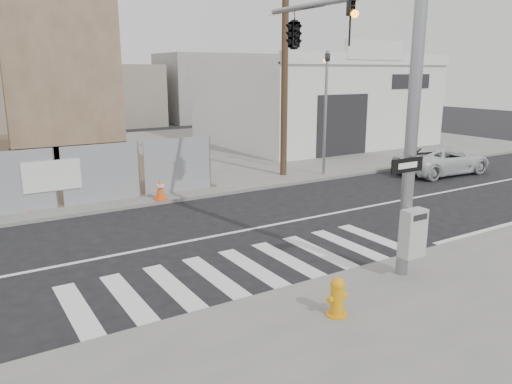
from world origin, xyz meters
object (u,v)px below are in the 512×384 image
auto_shop (314,103)px  fire_hydrant (337,297)px  traffic_cone_c (24,199)px  signal_pole (328,60)px  suv (443,160)px  traffic_cone_d (160,189)px

auto_shop → fire_hydrant: 23.30m
traffic_cone_c → signal_pole: bearing=-48.7°
signal_pole → fire_hydrant: signal_pole is taller
suv → fire_hydrant: bearing=124.6°
fire_hydrant → traffic_cone_d: (0.39, 9.75, 0.01)m
auto_shop → traffic_cone_c: 19.59m
traffic_cone_c → suv: bearing=-9.6°
auto_shop → fire_hydrant: (-14.02, -18.50, -2.05)m
traffic_cone_c → fire_hydrant: bearing=-70.3°
signal_pole → auto_shop: size_ratio=0.58×
suv → traffic_cone_c: 17.09m
auto_shop → fire_hydrant: auto_shop is taller
fire_hydrant → traffic_cone_d: bearing=72.8°
traffic_cone_d → suv: bearing=-8.4°
suv → traffic_cone_d: 12.76m
fire_hydrant → suv: size_ratio=0.16×
signal_pole → traffic_cone_d: (-2.13, 6.27, -4.28)m
traffic_cone_d → auto_shop: bearing=32.7°
traffic_cone_c → traffic_cone_d: size_ratio=1.03×
auto_shop → traffic_cone_c: auto_shop is taller
auto_shop → traffic_cone_c: bearing=-156.5°
auto_shop → signal_pole: bearing=-127.5°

